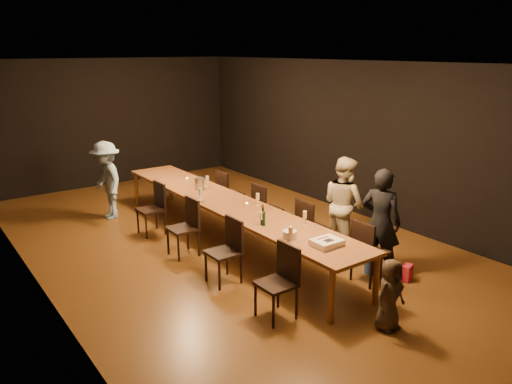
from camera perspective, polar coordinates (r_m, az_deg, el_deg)
ground at (r=8.60m, az=-3.23°, el=-5.87°), size 10.00×10.00×0.00m
room_shell at (r=8.05m, az=-3.46°, el=7.96°), size 6.04×10.04×3.02m
table at (r=8.36m, az=-3.31°, el=-1.41°), size 0.90×6.00×0.75m
chair_right_0 at (r=7.26m, az=12.97°, el=-6.58°), size 0.42×0.42×0.93m
chair_right_1 at (r=8.03m, az=6.53°, el=-4.02°), size 0.42×0.42×0.93m
chair_right_2 at (r=8.90m, az=1.32°, el=-1.89°), size 0.42×0.42×0.93m
chair_right_3 at (r=9.84m, az=-2.93°, el=-0.14°), size 0.42×0.42×0.93m
chair_left_0 at (r=6.17m, az=2.31°, el=-10.36°), size 0.42×0.42×0.93m
chair_left_1 at (r=7.06m, az=-3.78°, el=-6.84°), size 0.42×0.42×0.93m
chair_left_2 at (r=8.03m, az=-8.39°, el=-4.08°), size 0.42×0.42×0.93m
chair_left_3 at (r=9.06m, az=-11.95°, el=-1.91°), size 0.42×0.42×0.93m
woman_birthday at (r=7.42m, az=14.06°, el=-3.37°), size 0.58×0.69×1.60m
woman_tan at (r=8.22m, az=10.00°, el=-1.35°), size 0.63×0.79×1.57m
man_blue at (r=10.03m, az=-16.67°, el=1.28°), size 0.60×1.00×1.53m
child at (r=6.16m, az=15.06°, el=-11.27°), size 0.44×0.29×0.88m
gift_bag_red at (r=7.56m, az=16.90°, el=-8.82°), size 0.22×0.16×0.23m
gift_bag_blue at (r=7.65m, az=13.25°, el=-8.06°), size 0.23×0.16×0.28m
birthday_cake at (r=6.55m, az=8.09°, el=-5.75°), size 0.37×0.30×0.09m
plate_stack at (r=6.74m, az=3.88°, el=-4.88°), size 0.23×0.23×0.11m
champagne_bottle at (r=7.17m, az=0.80°, el=-2.66°), size 0.09×0.09×0.31m
ice_bucket at (r=9.13m, az=-6.51°, el=0.99°), size 0.24×0.24×0.20m
wineglass_0 at (r=6.62m, az=3.97°, el=-4.82°), size 0.06×0.06×0.21m
wineglass_1 at (r=7.26m, az=5.60°, el=-2.97°), size 0.06×0.06×0.21m
wineglass_2 at (r=7.18m, az=0.63°, el=-3.08°), size 0.06×0.06×0.21m
wineglass_3 at (r=8.09m, az=0.18°, el=-0.86°), size 0.06×0.06×0.21m
wineglass_4 at (r=8.42m, az=-6.34°, el=-0.27°), size 0.06×0.06×0.21m
wineglass_5 at (r=9.24m, az=-5.59°, el=1.22°), size 0.06×0.06×0.21m
tealight_near at (r=6.67m, az=9.12°, el=-5.66°), size 0.05×0.05×0.03m
tealight_mid at (r=8.14m, az=-1.07°, el=-1.41°), size 0.05×0.05×0.03m
tealight_far at (r=9.80m, az=-7.88°, el=1.48°), size 0.05×0.05×0.03m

